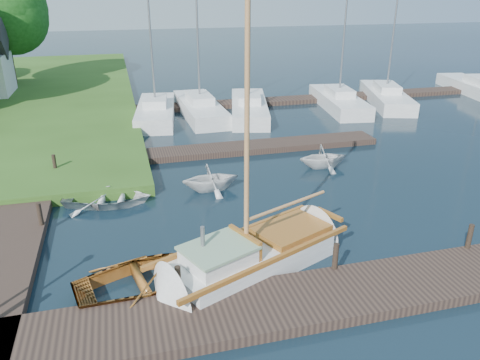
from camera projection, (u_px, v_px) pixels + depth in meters
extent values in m
plane|color=black|center=(240.00, 209.00, 17.70)|extent=(160.00, 160.00, 0.00)
cube|color=black|center=(298.00, 302.00, 12.29)|extent=(18.00, 2.20, 0.30)
cube|color=black|center=(21.00, 207.00, 17.54)|extent=(2.20, 18.00, 0.30)
cube|color=black|center=(245.00, 148.00, 23.91)|extent=(14.00, 1.60, 0.30)
cube|color=black|center=(316.00, 99.00, 34.27)|extent=(30.00, 1.60, 0.30)
cylinder|color=black|center=(178.00, 280.00, 12.26)|extent=(0.16, 0.16, 0.80)
cylinder|color=black|center=(335.00, 256.00, 13.32)|extent=(0.16, 0.16, 0.80)
cylinder|color=black|center=(470.00, 236.00, 14.38)|extent=(0.16, 0.16, 0.80)
cylinder|color=black|center=(40.00, 214.00, 15.78)|extent=(0.16, 0.16, 0.80)
cylinder|color=black|center=(55.00, 164.00, 20.24)|extent=(0.16, 0.16, 0.80)
cube|color=silver|center=(251.00, 262.00, 13.92)|extent=(5.38, 3.83, 0.90)
cone|color=silver|center=(321.00, 231.00, 15.67)|extent=(1.97, 2.32, 1.96)
cone|color=silver|center=(165.00, 300.00, 12.23)|extent=(1.70, 2.20, 1.96)
cube|color=brown|center=(232.00, 234.00, 14.41)|extent=(5.73, 2.58, 0.14)
cube|color=brown|center=(273.00, 260.00, 13.04)|extent=(5.73, 2.58, 0.14)
cube|color=brown|center=(330.00, 214.00, 15.67)|extent=(0.55, 1.06, 0.14)
cube|color=silver|center=(218.00, 256.00, 12.98)|extent=(2.21, 2.00, 0.44)
cube|color=gray|center=(218.00, 248.00, 12.88)|extent=(2.34, 2.13, 0.08)
cube|color=brown|center=(245.00, 242.00, 13.49)|extent=(0.67, 1.33, 0.60)
cylinder|color=slate|center=(203.00, 237.00, 12.80)|extent=(0.12, 0.12, 0.60)
cube|color=brown|center=(291.00, 229.00, 14.62)|extent=(2.62, 2.25, 0.20)
cylinder|color=#A26436|center=(247.00, 110.00, 12.01)|extent=(0.14, 0.14, 8.40)
cylinder|color=#A26436|center=(287.00, 205.00, 14.16)|extent=(2.97, 1.37, 0.10)
imported|color=brown|center=(150.00, 273.00, 13.02)|extent=(4.62, 3.75, 0.84)
imported|color=silver|center=(107.00, 196.00, 18.01)|extent=(3.77, 3.05, 0.69)
imported|color=silver|center=(211.00, 176.00, 19.13)|extent=(2.39, 2.07, 1.23)
imported|color=silver|center=(323.00, 155.00, 21.56)|extent=(2.33, 2.03, 1.20)
cube|color=silver|center=(156.00, 112.00, 29.44)|extent=(3.19, 7.50, 0.90)
cube|color=silver|center=(155.00, 101.00, 29.17)|extent=(1.74, 2.71, 0.50)
cylinder|color=slate|center=(150.00, 22.00, 27.36)|extent=(0.12, 0.12, 9.89)
cube|color=silver|center=(200.00, 109.00, 30.24)|extent=(2.40, 7.94, 0.90)
cube|color=silver|center=(200.00, 98.00, 29.97)|extent=(1.47, 2.79, 0.50)
cylinder|color=slate|center=(197.00, 27.00, 28.29)|extent=(0.12, 0.12, 9.23)
cube|color=silver|center=(249.00, 108.00, 30.41)|extent=(4.06, 8.34, 0.90)
cube|color=silver|center=(249.00, 97.00, 30.14)|extent=(2.03, 3.07, 0.50)
cylinder|color=slate|center=(250.00, 11.00, 28.12)|extent=(0.12, 0.12, 10.99)
cube|color=silver|center=(339.00, 101.00, 32.13)|extent=(3.28, 7.92, 0.90)
cube|color=silver|center=(339.00, 91.00, 31.86)|extent=(1.77, 2.86, 0.50)
cylinder|color=slate|center=(345.00, 27.00, 30.24)|extent=(0.12, 0.12, 8.91)
cube|color=silver|center=(386.00, 97.00, 33.41)|extent=(4.54, 8.47, 0.90)
cube|color=silver|center=(387.00, 87.00, 33.14)|extent=(2.19, 3.15, 0.50)
cylinder|color=slate|center=(395.00, 21.00, 31.43)|extent=(0.12, 0.12, 9.36)
cylinder|color=#332114|center=(11.00, 60.00, 37.17)|extent=(0.36, 0.36, 3.67)
sphere|color=#154512|center=(2.00, 10.00, 35.72)|extent=(6.73, 6.73, 6.73)
sphere|color=#154512|center=(9.00, 17.00, 35.77)|extent=(5.71, 5.71, 5.71)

